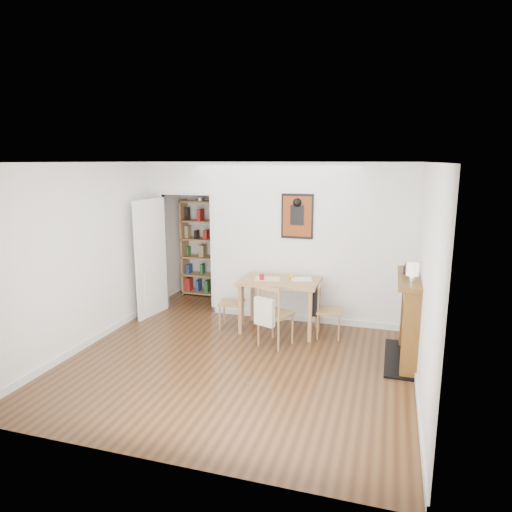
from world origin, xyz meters
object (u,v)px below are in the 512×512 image
(ceramic_jar_b, at_px, (408,267))
(chair_left, at_px, (232,303))
(red_glass, at_px, (262,277))
(notebook, at_px, (301,279))
(fireplace, at_px, (410,317))
(chair_right, at_px, (328,310))
(bookshelf, at_px, (202,248))
(chair_front, at_px, (275,314))
(mantel_lamp, at_px, (413,271))
(ceramic_jar_a, at_px, (407,270))
(dining_table, at_px, (280,286))
(orange_fruit, at_px, (291,276))

(ceramic_jar_b, bearing_deg, chair_left, 177.29)
(red_glass, height_order, notebook, red_glass)
(fireplace, relative_size, ceramic_jar_b, 13.04)
(chair_right, bearing_deg, bookshelf, 150.26)
(chair_front, height_order, ceramic_jar_b, ceramic_jar_b)
(chair_left, xyz_separation_m, red_glass, (0.48, 0.04, 0.46))
(notebook, relative_size, mantel_lamp, 1.31)
(red_glass, relative_size, ceramic_jar_a, 0.86)
(chair_right, height_order, bookshelf, bookshelf)
(red_glass, relative_size, ceramic_jar_b, 0.97)
(chair_right, xyz_separation_m, notebook, (-0.44, 0.15, 0.41))
(notebook, xyz_separation_m, ceramic_jar_a, (1.51, -0.56, 0.38))
(notebook, bearing_deg, dining_table, -160.61)
(fireplace, bearing_deg, notebook, 156.83)
(chair_left, xyz_separation_m, bookshelf, (-1.19, 1.62, 0.52))
(orange_fruit, bearing_deg, dining_table, -141.72)
(bookshelf, distance_m, orange_fruit, 2.52)
(bookshelf, bearing_deg, chair_front, -45.80)
(dining_table, bearing_deg, fireplace, -16.67)
(chair_right, bearing_deg, mantel_lamp, -36.98)
(chair_front, bearing_deg, orange_fruit, 83.45)
(chair_left, bearing_deg, chair_right, 2.80)
(fireplace, relative_size, orange_fruit, 15.05)
(bookshelf, bearing_deg, fireplace, -28.35)
(ceramic_jar_a, bearing_deg, chair_front, -176.18)
(chair_right, bearing_deg, chair_left, -177.20)
(chair_front, height_order, mantel_lamp, mantel_lamp)
(chair_left, height_order, notebook, notebook)
(chair_left, height_order, bookshelf, bookshelf)
(bookshelf, distance_m, red_glass, 2.30)
(chair_right, distance_m, orange_fruit, 0.77)
(red_glass, bearing_deg, fireplace, -13.03)
(chair_front, relative_size, mantel_lamp, 3.81)
(mantel_lamp, xyz_separation_m, ceramic_jar_b, (-0.03, 0.65, -0.10))
(ceramic_jar_a, bearing_deg, chair_left, 172.42)
(chair_left, height_order, chair_right, chair_left)
(bookshelf, xyz_separation_m, fireplace, (3.85, -2.08, -0.32))
(bookshelf, bearing_deg, red_glass, -43.21)
(ceramic_jar_a, bearing_deg, dining_table, 166.07)
(chair_front, xyz_separation_m, notebook, (0.24, 0.68, 0.37))
(bookshelf, relative_size, ceramic_jar_b, 19.70)
(ceramic_jar_a, distance_m, ceramic_jar_b, 0.22)
(chair_front, bearing_deg, mantel_lamp, -9.81)
(chair_left, distance_m, mantel_lamp, 2.89)
(mantel_lamp, bearing_deg, bookshelf, 148.01)
(dining_table, distance_m, fireplace, 1.99)
(chair_front, bearing_deg, fireplace, -0.06)
(chair_front, distance_m, ceramic_jar_a, 1.91)
(notebook, bearing_deg, bookshelf, 148.27)
(fireplace, relative_size, red_glass, 13.39)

